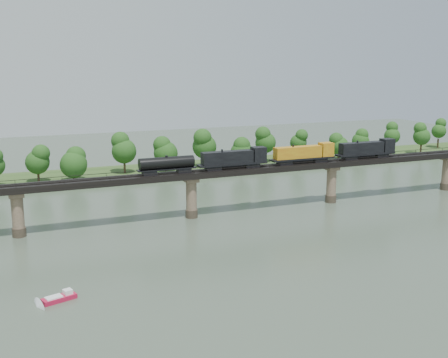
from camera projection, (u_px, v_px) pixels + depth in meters
name	position (u px, v px, depth m)	size (l,w,h in m)	color
ground	(241.00, 256.00, 110.92)	(400.00, 400.00, 0.00)	#384637
far_bank	(138.00, 173.00, 187.74)	(300.00, 24.00, 1.60)	#2B451B
bridge	(191.00, 196.00, 136.95)	(236.00, 30.00, 11.50)	#473A2D
bridge_superstructure	(191.00, 171.00, 135.61)	(220.00, 4.90, 0.75)	black
far_treeline	(116.00, 153.00, 178.97)	(289.06, 17.54, 13.60)	#382619
freight_train	(281.00, 156.00, 144.13)	(72.79, 2.84, 5.01)	black
motorboat	(60.00, 298.00, 90.55)	(5.81, 3.53, 1.53)	#B21437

